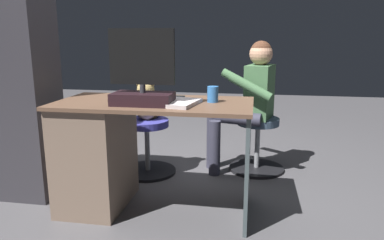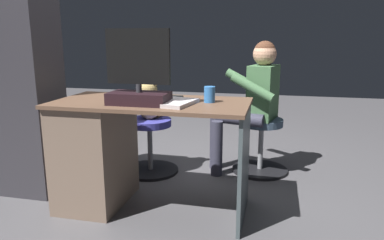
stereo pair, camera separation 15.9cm
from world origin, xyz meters
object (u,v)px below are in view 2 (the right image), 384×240
object	(u,v)px
teddy_bear	(149,102)
person	(252,96)
desk	(107,149)
keyboard	(151,97)
computer_mouse	(113,95)
tv_remote	(116,99)
monitor	(139,82)
visitor_chair	(261,143)
office_chair_teddy	(150,143)
cup	(210,94)

from	to	relation	value
teddy_bear	person	world-z (taller)	person
desk	person	xyz separation A→B (m)	(-0.93, -0.87, 0.28)
keyboard	computer_mouse	xyz separation A→B (m)	(0.27, 0.02, 0.01)
tv_remote	monitor	bearing A→B (deg)	173.01
visitor_chair	monitor	bearing A→B (deg)	54.35
monitor	tv_remote	size ratio (longest dim) A/B	3.10
tv_remote	office_chair_teddy	size ratio (longest dim) A/B	0.30
desk	visitor_chair	bearing A→B (deg)	-138.86
cup	desk	bearing A→B (deg)	3.86
computer_mouse	keyboard	bearing A→B (deg)	-176.73
desk	keyboard	world-z (taller)	keyboard
computer_mouse	office_chair_teddy	size ratio (longest dim) A/B	0.20
computer_mouse	person	xyz separation A→B (m)	(-0.90, -0.80, -0.09)
keyboard	office_chair_teddy	size ratio (longest dim) A/B	0.85
cup	tv_remote	xyz separation A→B (m)	(0.63, 0.06, -0.04)
computer_mouse	office_chair_teddy	xyz separation A→B (m)	(-0.05, -0.59, -0.51)
office_chair_teddy	teddy_bear	bearing A→B (deg)	-90.00
office_chair_teddy	visitor_chair	xyz separation A→B (m)	(-0.95, -0.23, -0.01)
monitor	person	size ratio (longest dim) A/B	0.41
monitor	person	world-z (taller)	monitor
keyboard	visitor_chair	size ratio (longest dim) A/B	0.86
person	computer_mouse	bearing A→B (deg)	41.44
cup	visitor_chair	distance (m)	1.06
desk	cup	bearing A→B (deg)	-176.14
monitor	teddy_bear	xyz separation A→B (m)	(0.22, -0.79, -0.27)
cup	person	bearing A→B (deg)	-104.76
keyboard	office_chair_teddy	world-z (taller)	keyboard
keyboard	person	bearing A→B (deg)	-128.92
monitor	person	bearing A→B (deg)	-122.70
tv_remote	office_chair_teddy	world-z (taller)	tv_remote
keyboard	office_chair_teddy	distance (m)	0.79
office_chair_teddy	teddy_bear	xyz separation A→B (m)	(0.00, -0.01, 0.36)
computer_mouse	tv_remote	distance (m)	0.10
office_chair_teddy	person	xyz separation A→B (m)	(-0.86, -0.21, 0.42)
computer_mouse	cup	distance (m)	0.69
visitor_chair	cup	bearing A→B (deg)	70.03
cup	office_chair_teddy	size ratio (longest dim) A/B	0.21
desk	computer_mouse	distance (m)	0.38
monitor	cup	bearing A→B (deg)	-158.40
monitor	keyboard	xyz separation A→B (m)	(-0.00, -0.21, -0.13)
teddy_bear	person	xyz separation A→B (m)	(-0.86, -0.20, 0.05)
keyboard	office_chair_teddy	bearing A→B (deg)	-68.41
computer_mouse	person	distance (m)	1.21
desk	monitor	size ratio (longest dim) A/B	2.77
desk	computer_mouse	xyz separation A→B (m)	(-0.03, -0.08, 0.37)
teddy_bear	visitor_chair	xyz separation A→B (m)	(-0.95, -0.22, -0.37)
cup	tv_remote	size ratio (longest dim) A/B	0.69
teddy_bear	tv_remote	bearing A→B (deg)	91.21
tv_remote	cup	bearing A→B (deg)	-153.98
office_chair_teddy	tv_remote	bearing A→B (deg)	91.24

